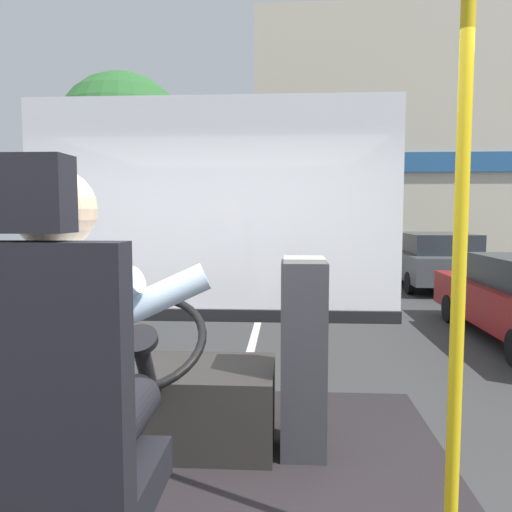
{
  "coord_description": "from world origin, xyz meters",
  "views": [
    {
      "loc": [
        0.5,
        -1.66,
        1.94
      ],
      "look_at": [
        0.33,
        1.26,
        1.69
      ],
      "focal_mm": 35.11,
      "sensor_mm": 36.0,
      "label": 1
    }
  ],
  "objects_px": {
    "fare_box": "(303,357)",
    "parked_car_charcoal": "(434,259)",
    "driver_seat": "(53,451)",
    "parked_car_white": "(396,248)",
    "handrail_pole": "(459,283)",
    "bus_driver": "(70,360)",
    "steering_console": "(167,401)"
  },
  "relations": [
    {
      "from": "parked_car_white",
      "to": "fare_box",
      "type": "bearing_deg",
      "value": -103.66
    },
    {
      "from": "steering_console",
      "to": "parked_car_white",
      "type": "relative_size",
      "value": 0.28
    },
    {
      "from": "driver_seat",
      "to": "steering_console",
      "type": "height_order",
      "value": "driver_seat"
    },
    {
      "from": "fare_box",
      "to": "parked_car_charcoal",
      "type": "bearing_deg",
      "value": 70.96
    },
    {
      "from": "fare_box",
      "to": "parked_car_white",
      "type": "distance_m",
      "value": 16.7
    },
    {
      "from": "handrail_pole",
      "to": "fare_box",
      "type": "relative_size",
      "value": 1.98
    },
    {
      "from": "driver_seat",
      "to": "handrail_pole",
      "type": "relative_size",
      "value": 0.68
    },
    {
      "from": "driver_seat",
      "to": "parked_car_charcoal",
      "type": "bearing_deg",
      "value": 69.76
    },
    {
      "from": "driver_seat",
      "to": "bus_driver",
      "type": "height_order",
      "value": "driver_seat"
    },
    {
      "from": "bus_driver",
      "to": "handrail_pole",
      "type": "xyz_separation_m",
      "value": [
        1.16,
        0.25,
        0.19
      ]
    },
    {
      "from": "bus_driver",
      "to": "parked_car_charcoal",
      "type": "relative_size",
      "value": 0.19
    },
    {
      "from": "driver_seat",
      "to": "handrail_pole",
      "type": "bearing_deg",
      "value": 17.85
    },
    {
      "from": "fare_box",
      "to": "parked_car_charcoal",
      "type": "relative_size",
      "value": 0.22
    },
    {
      "from": "fare_box",
      "to": "parked_car_white",
      "type": "xyz_separation_m",
      "value": [
        3.94,
        16.22,
        -0.56
      ]
    },
    {
      "from": "steering_console",
      "to": "handrail_pole",
      "type": "bearing_deg",
      "value": -36.87
    },
    {
      "from": "driver_seat",
      "to": "parked_car_charcoal",
      "type": "xyz_separation_m",
      "value": [
        4.52,
        12.25,
        -0.58
      ]
    },
    {
      "from": "handrail_pole",
      "to": "parked_car_charcoal",
      "type": "distance_m",
      "value": 12.38
    },
    {
      "from": "driver_seat",
      "to": "fare_box",
      "type": "distance_m",
      "value": 1.37
    },
    {
      "from": "driver_seat",
      "to": "handrail_pole",
      "type": "distance_m",
      "value": 1.28
    },
    {
      "from": "driver_seat",
      "to": "bus_driver",
      "type": "relative_size",
      "value": 1.56
    },
    {
      "from": "parked_car_charcoal",
      "to": "parked_car_white",
      "type": "relative_size",
      "value": 1.09
    },
    {
      "from": "driver_seat",
      "to": "fare_box",
      "type": "xyz_separation_m",
      "value": [
        0.7,
        1.18,
        -0.08
      ]
    },
    {
      "from": "handrail_pole",
      "to": "parked_car_white",
      "type": "distance_m",
      "value": 17.41
    },
    {
      "from": "driver_seat",
      "to": "parked_car_white",
      "type": "height_order",
      "value": "driver_seat"
    },
    {
      "from": "fare_box",
      "to": "driver_seat",
      "type": "bearing_deg",
      "value": -120.56
    },
    {
      "from": "handrail_pole",
      "to": "fare_box",
      "type": "height_order",
      "value": "handrail_pole"
    },
    {
      "from": "parked_car_charcoal",
      "to": "steering_console",
      "type": "bearing_deg",
      "value": -112.31
    },
    {
      "from": "handrail_pole",
      "to": "driver_seat",
      "type": "bearing_deg",
      "value": -162.15
    },
    {
      "from": "steering_console",
      "to": "fare_box",
      "type": "bearing_deg",
      "value": -4.9
    },
    {
      "from": "handrail_pole",
      "to": "fare_box",
      "type": "xyz_separation_m",
      "value": [
        -0.46,
        0.81,
        -0.48
      ]
    },
    {
      "from": "handrail_pole",
      "to": "parked_car_charcoal",
      "type": "bearing_deg",
      "value": 74.2
    },
    {
      "from": "fare_box",
      "to": "parked_car_charcoal",
      "type": "distance_m",
      "value": 11.72
    }
  ]
}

